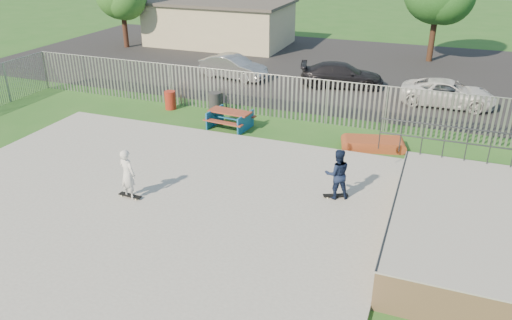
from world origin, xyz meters
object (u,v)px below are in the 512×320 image
(picnic_table, at_px, (230,119))
(skater_navy, at_px, (337,174))
(car_white, at_px, (448,93))
(car_silver, at_px, (233,67))
(trash_bin_red, at_px, (170,100))
(funbox, at_px, (373,144))
(car_dark, at_px, (342,75))
(skater_white, at_px, (128,174))
(trash_bin_grey, at_px, (215,103))

(picnic_table, bearing_deg, skater_navy, -33.74)
(car_white, bearing_deg, car_silver, 86.58)
(trash_bin_red, xyz_separation_m, skater_navy, (9.51, -6.10, 0.53))
(funbox, xyz_separation_m, car_silver, (-9.27, 7.51, 0.49))
(picnic_table, distance_m, car_dark, 8.59)
(car_white, bearing_deg, picnic_table, 127.44)
(trash_bin_red, bearing_deg, funbox, -8.02)
(funbox, distance_m, skater_white, 9.67)
(picnic_table, relative_size, trash_bin_red, 2.26)
(trash_bin_grey, height_order, skater_navy, skater_navy)
(skater_navy, distance_m, skater_white, 6.57)
(trash_bin_grey, xyz_separation_m, skater_navy, (7.23, -6.32, 0.47))
(car_silver, distance_m, car_dark, 6.29)
(picnic_table, xyz_separation_m, car_silver, (-3.05, 7.42, 0.29))
(funbox, bearing_deg, skater_navy, -109.55)
(trash_bin_grey, relative_size, skater_navy, 0.61)
(trash_bin_red, relative_size, skater_white, 0.54)
(skater_white, bearing_deg, picnic_table, -78.93)
(picnic_table, xyz_separation_m, skater_white, (-0.35, -7.15, 0.58))
(skater_navy, bearing_deg, skater_white, -3.52)
(trash_bin_red, relative_size, skater_navy, 0.54)
(car_dark, xyz_separation_m, skater_white, (-3.56, -15.11, 0.30))
(funbox, height_order, car_white, car_white)
(picnic_table, relative_size, car_dark, 0.44)
(funbox, distance_m, car_dark, 8.61)
(trash_bin_grey, distance_m, skater_navy, 9.62)
(car_silver, xyz_separation_m, skater_navy, (8.83, -12.21, 0.28))
(funbox, bearing_deg, trash_bin_grey, 153.78)
(picnic_table, bearing_deg, car_silver, 118.23)
(skater_navy, height_order, skater_white, same)
(trash_bin_grey, distance_m, car_silver, 6.10)
(picnic_table, bearing_deg, funbox, 5.05)
(skater_white, bearing_deg, car_white, -109.73)
(car_dark, bearing_deg, skater_navy, 177.91)
(car_dark, distance_m, skater_navy, 13.01)
(trash_bin_red, relative_size, trash_bin_grey, 0.88)
(car_silver, relative_size, skater_navy, 2.48)
(funbox, height_order, skater_navy, skater_navy)
(picnic_table, bearing_deg, car_white, 42.83)
(car_dark, height_order, skater_white, skater_white)
(car_white, distance_m, skater_navy, 11.79)
(skater_navy, xyz_separation_m, skater_white, (-6.13, -2.36, 0.00))
(car_dark, bearing_deg, trash_bin_red, 120.32)
(car_dark, relative_size, car_white, 1.00)
(funbox, relative_size, car_silver, 0.55)
(trash_bin_grey, relative_size, skater_white, 0.61)
(trash_bin_grey, relative_size, car_dark, 0.22)
(picnic_table, relative_size, skater_navy, 1.21)
(funbox, relative_size, skater_white, 1.37)
(funbox, distance_m, skater_navy, 4.78)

